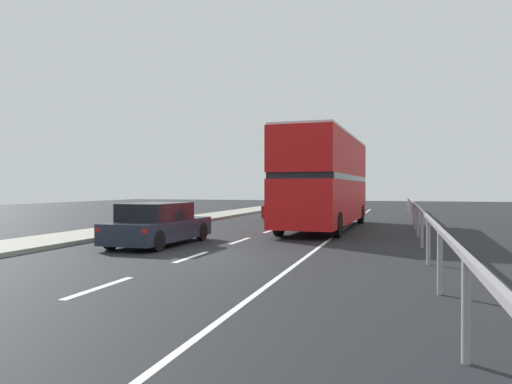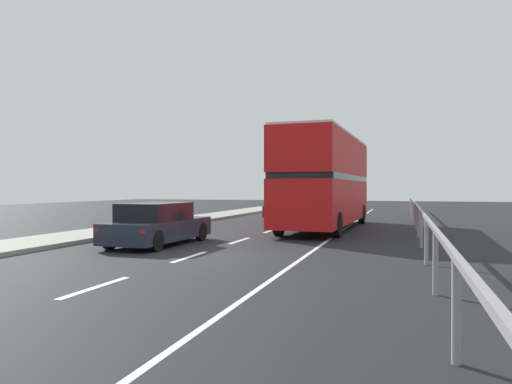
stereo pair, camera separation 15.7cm
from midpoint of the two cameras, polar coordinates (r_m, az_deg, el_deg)
name	(u,v)px [view 2 (the right image)]	position (r m, az deg, el deg)	size (l,w,h in m)	color
ground_plane	(193,258)	(13.70, -7.16, -7.74)	(74.90, 120.00, 0.10)	black
near_sidewalk_kerb	(15,246)	(17.15, -26.42, -5.72)	(2.59, 80.00, 0.14)	gray
lane_paint_markings	(312,231)	(21.48, 6.90, -4.61)	(3.17, 46.00, 0.01)	silver
bridge_side_railing	(417,210)	(21.40, 18.75, -2.08)	(0.10, 42.00, 1.20)	gray
double_decker_bus_red	(326,179)	(22.59, 8.51, 1.52)	(2.95, 10.88, 4.33)	red
hatchback_car_near	(158,225)	(16.46, -11.29, -3.82)	(1.92, 4.62, 1.41)	#1F2635
sedan_car_ahead	(287,208)	(29.72, 3.80, -1.86)	(1.92, 4.42, 1.45)	maroon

